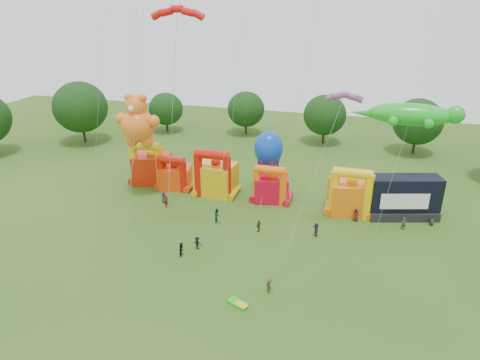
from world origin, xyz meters
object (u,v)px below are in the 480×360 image
(bouncy_castle_0, at_px, (151,166))
(stage_trailer, at_px, (404,198))
(spectator_0, at_px, (164,197))
(spectator_4, at_px, (259,226))
(octopus_kite, at_px, (268,157))
(teddy_bear_kite, at_px, (135,141))
(bouncy_castle_2, at_px, (216,177))
(gecko_kite, at_px, (399,154))

(bouncy_castle_0, bearing_deg, stage_trailer, -2.27)
(spectator_0, distance_m, spectator_4, 15.30)
(octopus_kite, bearing_deg, stage_trailer, -7.28)
(teddy_bear_kite, bearing_deg, spectator_4, -14.77)
(bouncy_castle_0, height_order, bouncy_castle_2, bouncy_castle_2)
(bouncy_castle_2, height_order, spectator_4, bouncy_castle_2)
(bouncy_castle_0, distance_m, gecko_kite, 35.75)
(stage_trailer, bearing_deg, spectator_4, -151.98)
(gecko_kite, distance_m, octopus_kite, 17.64)
(bouncy_castle_2, height_order, teddy_bear_kite, teddy_bear_kite)
(teddy_bear_kite, bearing_deg, stage_trailer, 6.57)
(stage_trailer, distance_m, octopus_kite, 18.93)
(bouncy_castle_2, distance_m, spectator_4, 12.66)
(spectator_0, bearing_deg, octopus_kite, 12.49)
(bouncy_castle_0, height_order, teddy_bear_kite, teddy_bear_kite)
(stage_trailer, distance_m, spectator_0, 32.12)
(spectator_4, bearing_deg, gecko_kite, 142.41)
(gecko_kite, height_order, spectator_4, gecko_kite)
(spectator_4, bearing_deg, bouncy_castle_0, -94.24)
(stage_trailer, bearing_deg, teddy_bear_kite, -173.43)
(octopus_kite, bearing_deg, teddy_bear_kite, -159.36)
(teddy_bear_kite, relative_size, octopus_kite, 1.55)
(teddy_bear_kite, height_order, gecko_kite, teddy_bear_kite)
(bouncy_castle_0, bearing_deg, octopus_kite, 2.91)
(stage_trailer, distance_m, gecko_kite, 6.16)
(gecko_kite, height_order, octopus_kite, gecko_kite)
(gecko_kite, relative_size, octopus_kite, 1.53)
(bouncy_castle_0, xyz_separation_m, spectator_4, (19.57, -10.52, -1.85))
(bouncy_castle_2, bearing_deg, teddy_bear_kite, -157.82)
(octopus_kite, xyz_separation_m, spectator_0, (-13.16, -7.13, -4.86))
(teddy_bear_kite, bearing_deg, spectator_0, -8.83)
(bouncy_castle_0, height_order, spectator_0, bouncy_castle_0)
(teddy_bear_kite, distance_m, spectator_4, 20.87)
(bouncy_castle_0, relative_size, stage_trailer, 0.74)
(bouncy_castle_2, relative_size, stage_trailer, 0.76)
(bouncy_castle_2, bearing_deg, gecko_kite, -1.51)
(teddy_bear_kite, bearing_deg, gecko_kite, 5.80)
(gecko_kite, bearing_deg, stage_trailer, 23.88)
(stage_trailer, xyz_separation_m, gecko_kite, (-1.43, -0.63, 5.96))
(teddy_bear_kite, distance_m, spectator_0, 8.75)
(bouncy_castle_2, height_order, octopus_kite, octopus_kite)
(bouncy_castle_0, distance_m, teddy_bear_kite, 8.14)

